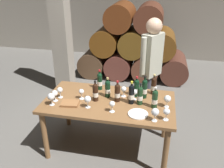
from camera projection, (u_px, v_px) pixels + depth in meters
ground_plane at (109, 146)px, 3.40m from camera, size 14.00×14.00×0.00m
cellar_back_wall at (142, 7)px, 6.48m from camera, size 10.00×0.24×2.80m
barrel_stack at (134, 47)px, 5.37m from camera, size 2.49×0.90×1.69m
stone_pillar at (61, 28)px, 4.48m from camera, size 0.32×0.32×2.60m
dining_table at (109, 107)px, 3.11m from camera, size 1.70×0.90×0.76m
wine_bottle_0 at (136, 88)px, 3.12m from camera, size 0.07×0.07×0.29m
wine_bottle_1 at (108, 89)px, 3.12m from camera, size 0.07×0.07×0.28m
wine_bottle_2 at (154, 85)px, 3.19m from camera, size 0.07×0.07×0.30m
wine_bottle_3 at (131, 94)px, 2.95m from camera, size 0.07×0.07×0.31m
wine_bottle_4 at (117, 92)px, 3.01m from camera, size 0.07×0.07×0.29m
wine_bottle_5 at (144, 88)px, 3.09m from camera, size 0.07×0.07×0.32m
wine_bottle_6 at (140, 95)px, 2.94m from camera, size 0.07×0.07×0.29m
wine_bottle_7 at (100, 81)px, 3.31m from camera, size 0.07×0.07×0.30m
wine_bottle_8 at (95, 92)px, 3.02m from camera, size 0.07×0.07×0.28m
wine_bottle_9 at (155, 99)px, 2.87m from camera, size 0.07×0.07×0.28m
wine_glass_0 at (55, 94)px, 3.02m from camera, size 0.08×0.08×0.15m
wine_glass_1 at (134, 93)px, 3.05m from camera, size 0.07×0.07×0.15m
wine_glass_2 at (81, 92)px, 3.07m from camera, size 0.07×0.07×0.14m
wine_glass_3 at (124, 90)px, 3.13m from camera, size 0.07×0.07×0.15m
wine_glass_4 at (51, 97)px, 2.92m from camera, size 0.09×0.09×0.16m
wine_glass_5 at (88, 100)px, 2.87m from camera, size 0.09×0.09×0.16m
wine_glass_6 at (112, 104)px, 2.79m from camera, size 0.07×0.07×0.14m
wine_glass_7 at (167, 112)px, 2.63m from camera, size 0.08×0.08×0.15m
wine_glass_8 at (60, 90)px, 3.10m from camera, size 0.08×0.08×0.15m
wine_glass_9 at (167, 99)px, 2.88m from camera, size 0.09×0.09×0.16m
wine_glass_10 at (155, 112)px, 2.61m from camera, size 0.09×0.09×0.16m
tasting_notebook at (70, 103)px, 2.98m from camera, size 0.24×0.18×0.03m
serving_plate at (138, 114)px, 2.77m from camera, size 0.24×0.24×0.01m
sommelier_presenting at (151, 63)px, 3.51m from camera, size 0.33×0.43×1.72m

